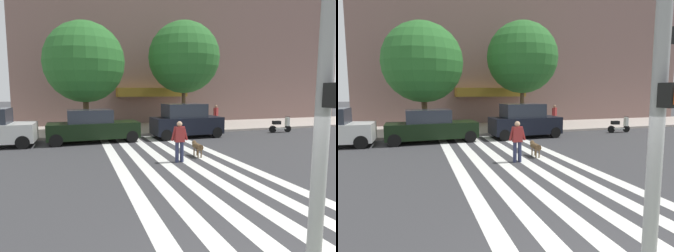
{
  "view_description": "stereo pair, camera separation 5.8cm",
  "coord_description": "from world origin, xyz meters",
  "views": [
    {
      "loc": [
        -2.7,
        -3.25,
        2.79
      ],
      "look_at": [
        1.16,
        8.71,
        1.27
      ],
      "focal_mm": 30.46,
      "sensor_mm": 36.0,
      "label": 1
    },
    {
      "loc": [
        -2.65,
        -3.27,
        2.79
      ],
      "look_at": [
        1.16,
        8.71,
        1.27
      ],
      "focal_mm": 30.46,
      "sensor_mm": 36.0,
      "label": 2
    }
  ],
  "objects": [
    {
      "name": "ground_plane",
      "position": [
        0.0,
        7.15,
        0.0
      ],
      "size": [
        160.0,
        160.0,
        0.0
      ],
      "primitive_type": "plane",
      "color": "#353538"
    },
    {
      "name": "parked_car_third_in_line",
      "position": [
        3.68,
        12.91,
        0.99
      ],
      "size": [
        4.29,
        2.05,
        2.06
      ],
      "color": "black",
      "rests_on": "ground_plane"
    },
    {
      "name": "street_tree_nearest",
      "position": [
        -2.09,
        15.61,
        4.61
      ],
      "size": [
        5.02,
        5.02,
        6.98
      ],
      "color": "#4C3823",
      "rests_on": "sidewalk_far"
    },
    {
      "name": "dog_on_leash",
      "position": [
        2.22,
        7.88,
        0.44
      ],
      "size": [
        0.28,
        1.07,
        0.65
      ],
      "color": "brown",
      "rests_on": "ground_plane"
    },
    {
      "name": "traffic_light_pole",
      "position": [
        0.13,
        -0.63,
        3.52
      ],
      "size": [
        0.74,
        0.46,
        5.8
      ],
      "color": "gray",
      "rests_on": "sidewalk_near"
    },
    {
      "name": "pedestrian_dog_walker",
      "position": [
        1.15,
        7.18,
        0.93
      ],
      "size": [
        0.71,
        0.25,
        1.64
      ],
      "color": "#282D4C",
      "rests_on": "ground_plane"
    },
    {
      "name": "sidewalk_far",
      "position": [
        0.0,
        17.29,
        0.07
      ],
      "size": [
        80.0,
        6.0,
        0.15
      ],
      "primitive_type": "cube",
      "color": "#AB9E94",
      "rests_on": "ground_plane"
    },
    {
      "name": "parked_car_behind_first",
      "position": [
        -1.84,
        12.91,
        0.86
      ],
      "size": [
        4.93,
        2.02,
        1.81
      ],
      "color": "black",
      "rests_on": "ground_plane"
    },
    {
      "name": "street_tree_middle",
      "position": [
        4.83,
        16.32,
        5.24
      ],
      "size": [
        5.12,
        5.12,
        7.66
      ],
      "color": "#4C3823",
      "rests_on": "sidewalk_far"
    },
    {
      "name": "pedestrian_bystander",
      "position": [
        7.43,
        16.22,
        1.08
      ],
      "size": [
        0.6,
        0.51,
        1.64
      ],
      "color": "#6B6051",
      "rests_on": "sidewalk_far"
    },
    {
      "name": "parked_scooter",
      "position": [
        10.64,
        12.85,
        0.48
      ],
      "size": [
        1.63,
        0.51,
        1.11
      ],
      "color": "black",
      "rests_on": "ground_plane"
    },
    {
      "name": "crosswalk_stripes",
      "position": [
        1.02,
        7.15,
        0.0
      ],
      "size": [
        4.95,
        13.69,
        0.01
      ],
      "color": "silver",
      "rests_on": "ground_plane"
    }
  ]
}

